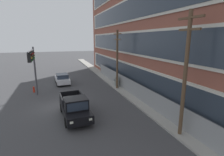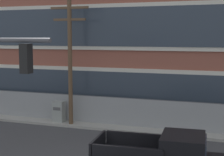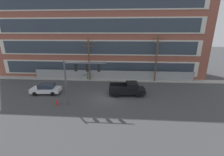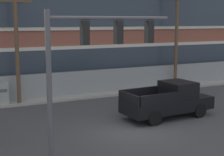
% 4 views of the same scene
% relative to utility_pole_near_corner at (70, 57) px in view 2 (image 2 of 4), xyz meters
% --- Properties ---
extents(sidewalk_building_side, '(80.00, 1.75, 0.16)m').
position_rel_utility_pole_near_corner_xyz_m(sidewalk_building_side, '(4.09, 0.53, -4.28)').
color(sidewalk_building_side, '#9E9B93').
rests_on(sidewalk_building_side, ground).
extents(chain_link_fence, '(31.11, 0.06, 1.89)m').
position_rel_utility_pole_near_corner_xyz_m(chain_link_fence, '(4.33, 0.74, -3.39)').
color(chain_link_fence, gray).
rests_on(chain_link_fence, ground).
extents(utility_pole_near_corner, '(2.46, 0.26, 7.82)m').
position_rel_utility_pole_near_corner_xyz_m(utility_pole_near_corner, '(0.00, 0.00, 0.00)').
color(utility_pole_near_corner, brown).
rests_on(utility_pole_near_corner, ground).
extents(electrical_cabinet, '(0.72, 0.56, 1.50)m').
position_rel_utility_pole_near_corner_xyz_m(electrical_cabinet, '(-0.99, 0.27, -3.60)').
color(electrical_cabinet, '#939993').
rests_on(electrical_cabinet, ground).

